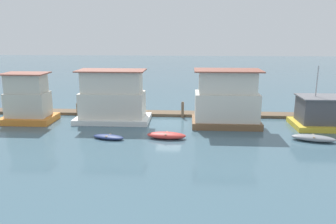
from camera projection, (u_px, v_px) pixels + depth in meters
name	position (u px, v px, depth m)	size (l,w,h in m)	color
ground_plane	(169.00, 123.00, 32.84)	(200.00, 200.00, 0.00)	#426070
dock_walkway	(171.00, 114.00, 36.15)	(42.40, 1.81, 0.30)	brown
houseboat_orange	(28.00, 101.00, 32.88)	(5.06, 3.49, 4.99)	orange
houseboat_white	(112.00, 99.00, 33.07)	(7.47, 3.99, 5.26)	white
houseboat_brown	(227.00, 101.00, 31.43)	(6.53, 3.72, 5.46)	brown
houseboat_yellow	(321.00, 113.00, 31.14)	(5.13, 4.12, 5.89)	gold
dinghy_navy	(108.00, 137.00, 27.97)	(2.98, 1.69, 0.35)	navy
dinghy_red	(166.00, 135.00, 28.06)	(3.45, 1.52, 0.55)	red
dinghy_grey	(313.00, 138.00, 27.35)	(3.64, 2.04, 0.53)	gray
mooring_post_centre	(183.00, 110.00, 34.78)	(0.28, 0.28, 1.72)	brown
mooring_post_near_left	(78.00, 110.00, 35.53)	(0.28, 0.28, 1.42)	brown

